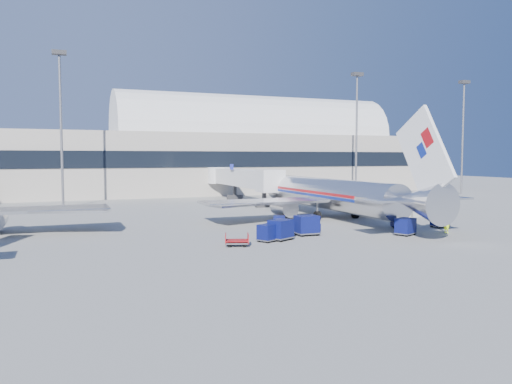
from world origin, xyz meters
name	(u,v)px	position (x,y,z in m)	size (l,w,h in m)	color
ground	(271,228)	(0.00, 0.00, 0.00)	(260.00, 260.00, 0.00)	gray
terminal	(95,157)	(-13.60, 55.96, 7.52)	(170.00, 28.15, 21.00)	#B2AA9E
airliner_main	(332,194)	(10.00, 4.51, 2.93)	(32.00, 37.26, 12.07)	silver
jetbridge_near	(239,178)	(7.60, 30.81, 3.93)	(4.40, 27.50, 6.25)	silver
mast_west	(61,106)	(-20.00, 30.00, 14.79)	(2.00, 1.20, 22.60)	slate
mast_east	(357,116)	(30.00, 30.00, 14.79)	(2.00, 1.20, 22.60)	slate
mast_far_east	(463,120)	(55.00, 30.00, 14.79)	(2.00, 1.20, 22.60)	slate
barrier_near	(400,214)	(18.00, 2.00, 0.45)	(3.00, 0.55, 0.90)	#9E9E96
barrier_mid	(421,213)	(21.30, 2.00, 0.45)	(3.00, 0.55, 0.90)	#9E9E96
barrier_far	(442,212)	(24.60, 2.00, 0.45)	(3.00, 0.55, 0.90)	#9E9E96
tug_lead	(308,226)	(1.82, -4.77, 0.66)	(2.44, 1.72, 1.44)	#0A0F4B
tug_right	(401,222)	(12.56, -5.23, 0.65)	(2.35, 1.47, 1.43)	#0A0F4B
tug_left	(280,224)	(-0.38, -2.88, 0.74)	(2.31, 2.79, 1.63)	#0A0F4B
cart_train_a	(307,225)	(0.99, -6.04, 1.01)	(2.14, 1.64, 1.89)	#0A0F4B
cart_train_b	(281,229)	(-2.44, -7.60, 0.98)	(2.59, 2.38, 1.84)	#0A0F4B
cart_train_c	(268,232)	(-3.80, -7.90, 0.81)	(2.15, 1.98, 1.52)	#0A0F4B
cart_solo_near	(405,226)	(9.68, -9.49, 0.87)	(2.25, 2.02, 1.63)	#0A0F4B
cart_solo_far	(440,220)	(16.47, -6.56, 0.80)	(1.74, 1.34, 1.51)	#0A0F4B
cart_open_red	(237,242)	(-7.06, -9.01, 0.37)	(2.28, 1.92, 0.52)	slate
ramp_worker	(447,224)	(14.37, -9.78, 0.89)	(0.65, 0.43, 1.78)	#CEFF1A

